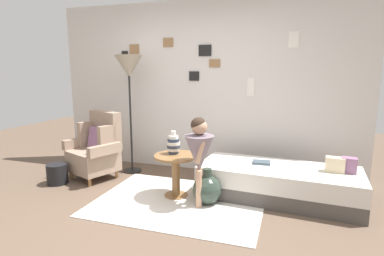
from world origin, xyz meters
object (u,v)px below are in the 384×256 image
object	(u,v)px
vase_striped	(173,144)
armchair	(97,148)
person_child	(199,151)
floor_lamp	(129,71)
magazine_basket	(57,174)
demijohn_near	(207,189)
daybed	(278,183)
book_on_daybed	(261,162)
side_table	(176,167)

from	to	relation	value
vase_striped	armchair	bearing A→B (deg)	168.50
armchair	person_child	bearing A→B (deg)	-16.21
floor_lamp	magazine_basket	xyz separation A→B (m)	(-0.73, -0.80, -1.42)
person_child	demijohn_near	distance (m)	0.50
daybed	vase_striped	bearing A→B (deg)	-167.09
daybed	floor_lamp	xyz separation A→B (m)	(-2.22, 0.37, 1.36)
vase_striped	book_on_daybed	distance (m)	1.14
daybed	floor_lamp	size ratio (longest dim) A/B	1.09
vase_striped	floor_lamp	size ratio (longest dim) A/B	0.16
armchair	side_table	bearing A→B (deg)	-13.13
book_on_daybed	magazine_basket	bearing A→B (deg)	-169.40
demijohn_near	magazine_basket	world-z (taller)	demijohn_near
book_on_daybed	demijohn_near	bearing A→B (deg)	-138.70
book_on_daybed	magazine_basket	size ratio (longest dim) A/B	0.79
floor_lamp	daybed	bearing A→B (deg)	-9.48
demijohn_near	book_on_daybed	bearing A→B (deg)	41.30
daybed	vase_striped	world-z (taller)	vase_striped
person_child	armchair	bearing A→B (deg)	163.79
magazine_basket	floor_lamp	bearing A→B (deg)	47.60
side_table	vase_striped	distance (m)	0.29
book_on_daybed	floor_lamp	bearing A→B (deg)	171.75
daybed	floor_lamp	bearing A→B (deg)	170.52
demijohn_near	floor_lamp	bearing A→B (deg)	150.96
daybed	floor_lamp	world-z (taller)	floor_lamp
floor_lamp	person_child	size ratio (longest dim) A/B	1.70
floor_lamp	demijohn_near	world-z (taller)	floor_lamp
vase_striped	demijohn_near	size ratio (longest dim) A/B	0.67
armchair	demijohn_near	distance (m)	1.85
demijohn_near	magazine_basket	bearing A→B (deg)	-179.77
daybed	person_child	xyz separation A→B (m)	(-0.86, -0.52, 0.46)
floor_lamp	book_on_daybed	size ratio (longest dim) A/B	8.12
demijohn_near	armchair	bearing A→B (deg)	167.32
person_child	magazine_basket	bearing A→B (deg)	177.59
magazine_basket	vase_striped	bearing A→B (deg)	4.84
person_child	magazine_basket	distance (m)	2.16
daybed	demijohn_near	world-z (taller)	demijohn_near
person_child	demijohn_near	xyz separation A→B (m)	(0.07, 0.10, -0.49)
floor_lamp	magazine_basket	world-z (taller)	floor_lamp
book_on_daybed	armchair	bearing A→B (deg)	-177.50
floor_lamp	book_on_daybed	bearing A→B (deg)	-8.25
person_child	book_on_daybed	bearing A→B (deg)	42.98
daybed	demijohn_near	distance (m)	0.90
armchair	floor_lamp	size ratio (longest dim) A/B	0.54
armchair	book_on_daybed	world-z (taller)	armchair
floor_lamp	demijohn_near	xyz separation A→B (m)	(1.43, -0.80, -1.38)
daybed	magazine_basket	size ratio (longest dim) A/B	6.98
side_table	person_child	bearing A→B (deg)	-26.98
armchair	demijohn_near	size ratio (longest dim) A/B	2.25
side_table	book_on_daybed	world-z (taller)	side_table
vase_striped	demijohn_near	world-z (taller)	vase_striped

